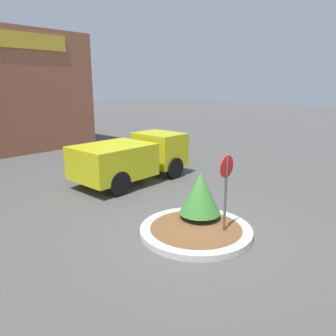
# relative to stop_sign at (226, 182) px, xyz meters

# --- Properties ---
(ground_plane) EXTENTS (120.00, 120.00, 0.00)m
(ground_plane) POSITION_rel_stop_sign_xyz_m (-0.40, 0.69, -1.61)
(ground_plane) COLOR #514F4C
(traffic_island) EXTENTS (3.24, 3.24, 0.18)m
(traffic_island) POSITION_rel_stop_sign_xyz_m (-0.40, 0.69, -1.52)
(traffic_island) COLOR beige
(traffic_island) RESTS_ON ground_plane
(stop_sign) EXTENTS (0.62, 0.07, 2.37)m
(stop_sign) POSITION_rel_stop_sign_xyz_m (0.00, 0.00, 0.00)
(stop_sign) COLOR #4C4C51
(stop_sign) RESTS_ON ground_plane
(island_shrub) EXTENTS (1.27, 1.27, 1.45)m
(island_shrub) POSITION_rel_stop_sign_xyz_m (0.24, 1.04, -0.62)
(island_shrub) COLOR brown
(island_shrub) RESTS_ON traffic_island
(utility_truck) EXTENTS (5.18, 2.42, 1.97)m
(utility_truck) POSITION_rel_stop_sign_xyz_m (1.86, 5.98, -0.51)
(utility_truck) COLOR gold
(utility_truck) RESTS_ON ground_plane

